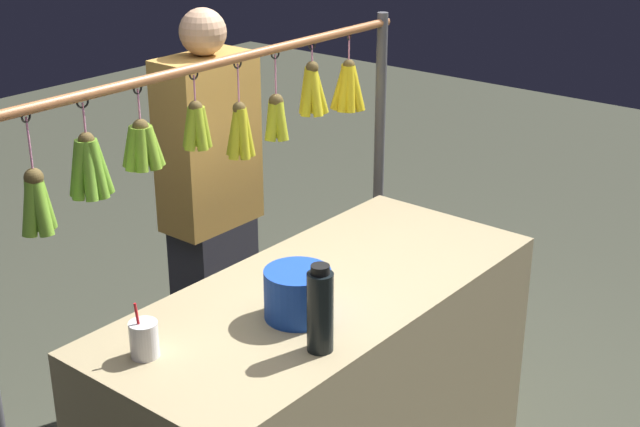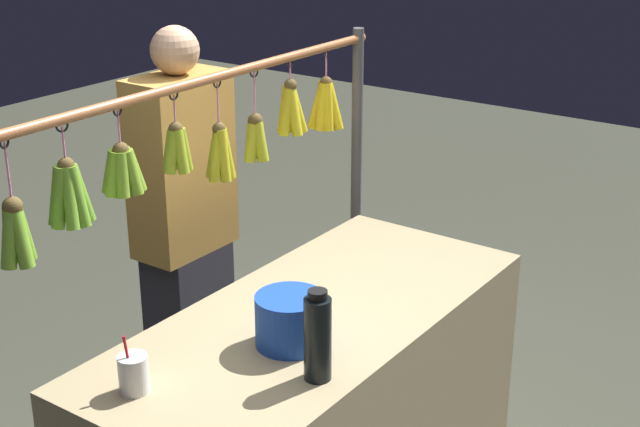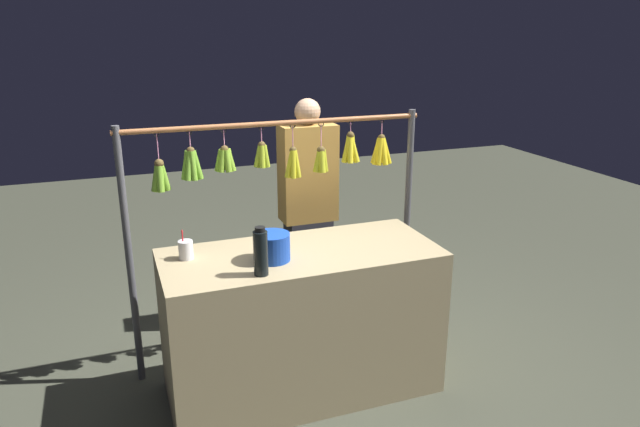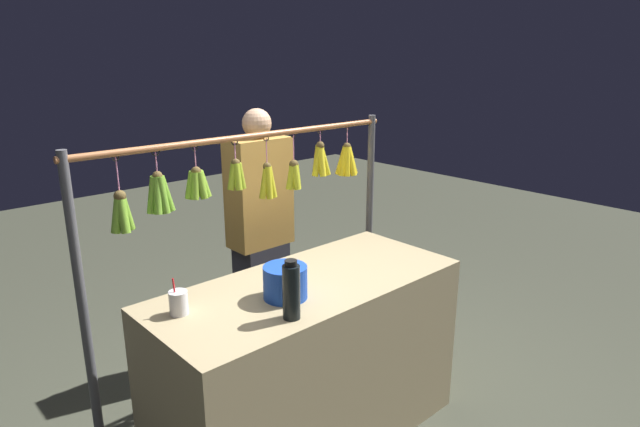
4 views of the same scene
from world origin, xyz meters
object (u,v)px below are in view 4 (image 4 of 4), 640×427
at_px(drink_cup, 179,303).
at_px(water_bottle, 291,291).
at_px(vendor_person, 261,239).
at_px(blue_bucket, 285,282).

bearing_deg(drink_cup, water_bottle, 133.15).
bearing_deg(water_bottle, drink_cup, -46.85).
distance_m(water_bottle, drink_cup, 0.50).
relative_size(water_bottle, vendor_person, 0.16).
xyz_separation_m(blue_bucket, drink_cup, (0.45, -0.18, -0.02)).
relative_size(water_bottle, blue_bucket, 1.30).
bearing_deg(vendor_person, drink_cup, 36.98).
height_order(blue_bucket, vendor_person, vendor_person).
bearing_deg(drink_cup, blue_bucket, 157.48).
bearing_deg(vendor_person, water_bottle, 59.67).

